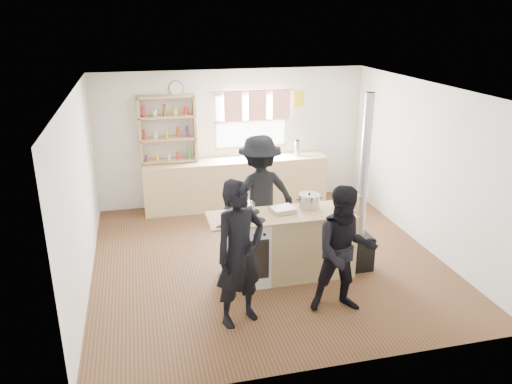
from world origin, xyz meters
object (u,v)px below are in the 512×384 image
at_px(stockpot_counter, 309,201).
at_px(bread_board, 344,206).
at_px(person_near_left, 240,254).
at_px(flue_heater, 360,226).
at_px(person_far, 260,194).
at_px(stockpot_stove, 247,208).
at_px(cooking_island, 287,245).
at_px(roast_tray, 283,210).
at_px(person_near_right, 345,251).
at_px(thermos, 297,148).
at_px(skillet_greens, 236,219).

bearing_deg(stockpot_counter, bread_board, -24.05).
relative_size(bread_board, person_near_left, 0.17).
distance_m(flue_heater, person_near_left, 2.11).
bearing_deg(stockpot_counter, person_far, 121.99).
distance_m(stockpot_stove, flue_heater, 1.63).
bearing_deg(bread_board, flue_heater, 7.49).
distance_m(bread_board, flue_heater, 0.43).
height_order(person_near_left, person_far, person_far).
bearing_deg(cooking_island, stockpot_stove, 166.49).
distance_m(stockpot_stove, person_far, 0.89).
height_order(stockpot_stove, stockpot_counter, stockpot_counter).
bearing_deg(person_near_left, bread_board, 4.77).
xyz_separation_m(stockpot_stove, bread_board, (1.31, -0.19, -0.02)).
bearing_deg(roast_tray, person_near_right, -65.23).
bearing_deg(flue_heater, roast_tray, 175.89).
relative_size(thermos, person_near_left, 0.16).
bearing_deg(stockpot_counter, person_near_right, -86.40).
bearing_deg(person_near_left, skillet_greens, 58.41).
bearing_deg(stockpot_stove, person_far, 65.14).
height_order(stockpot_counter, person_far, person_far).
distance_m(roast_tray, person_near_right, 1.13).
distance_m(stockpot_counter, flue_heater, 0.82).
bearing_deg(stockpot_counter, stockpot_stove, -179.87).
xyz_separation_m(cooking_island, person_near_right, (0.42, -0.97, 0.33)).
height_order(thermos, flue_heater, flue_heater).
xyz_separation_m(thermos, person_near_left, (-1.87, -3.68, -0.17)).
bearing_deg(skillet_greens, person_near_left, -98.92).
height_order(roast_tray, stockpot_stove, stockpot_stove).
xyz_separation_m(skillet_greens, stockpot_stove, (0.19, 0.21, 0.05)).
bearing_deg(stockpot_counter, person_near_left, -138.84).
height_order(skillet_greens, person_near_right, person_near_right).
height_order(thermos, roast_tray, thermos).
bearing_deg(stockpot_counter, flue_heater, -12.65).
height_order(cooking_island, roast_tray, roast_tray).
bearing_deg(stockpot_stove, flue_heater, -5.68).
relative_size(skillet_greens, stockpot_stove, 2.32).
bearing_deg(person_near_left, flue_heater, 2.21).
height_order(skillet_greens, bread_board, bread_board).
bearing_deg(bread_board, person_near_right, -112.16).
bearing_deg(person_far, skillet_greens, 52.08).
bearing_deg(flue_heater, bread_board, -172.51).
xyz_separation_m(stockpot_counter, person_near_left, (-1.19, -1.04, -0.15)).
xyz_separation_m(skillet_greens, roast_tray, (0.66, 0.14, 0.01)).
relative_size(thermos, flue_heater, 0.11).
xyz_separation_m(stockpot_stove, person_near_right, (0.94, -1.10, -0.21)).
distance_m(cooking_island, flue_heater, 1.07).
bearing_deg(person_near_right, person_far, 116.13).
distance_m(stockpot_counter, person_near_left, 1.59).
height_order(flue_heater, person_near_left, flue_heater).
distance_m(thermos, stockpot_stove, 3.07).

